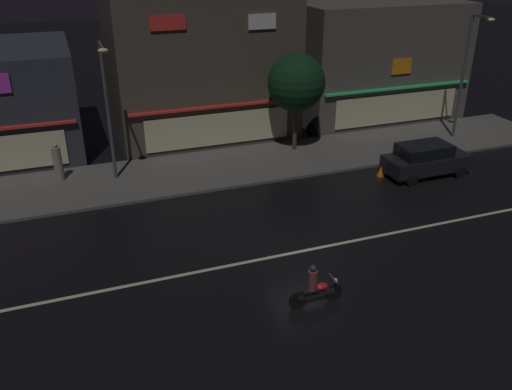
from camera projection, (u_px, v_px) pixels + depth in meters
The scene contains 12 objects.
ground_plane at pixel (304, 251), 20.63m from camera, with size 140.00×140.00×0.00m, color black.
lane_divider_stripe at pixel (304, 251), 20.62m from camera, with size 36.51×0.16×0.01m, color beige.
sidewalk_far at pixel (233, 166), 28.11m from camera, with size 38.43×5.10×0.14m, color #5B5954.
storefront_left_block at pixel (365, 57), 35.90m from camera, with size 10.65×8.71×7.34m.
storefront_right_block at pixel (199, 61), 31.73m from camera, with size 10.26×7.96×8.62m.
streetlamp_mid at pixel (107, 101), 24.66m from camera, with size 0.44×1.64×6.63m.
streetlamp_east at pixel (467, 67), 30.09m from camera, with size 0.44×1.64×7.07m.
pedestrian_on_sidewalk at pixel (58, 163), 25.94m from camera, with size 0.42×0.42×1.92m.
street_tree at pixel (296, 83), 28.55m from camera, with size 3.10×3.10×5.32m.
parked_car_near_kerb at pixel (426, 159), 26.84m from camera, with size 4.30×1.98×1.67m.
motorcycle_opposite_lane at pixel (315, 288), 17.37m from camera, with size 1.90×0.60×1.52m.
traffic_cone at pixel (381, 171), 26.98m from camera, with size 0.36×0.36×0.55m, color orange.
Camera 1 is at (-7.83, -15.93, 10.88)m, focal length 37.60 mm.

